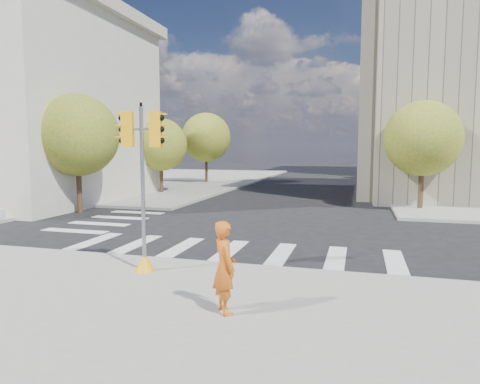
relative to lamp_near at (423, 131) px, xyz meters
name	(u,v)px	position (x,y,z in m)	size (l,w,h in m)	color
ground	(247,239)	(-8.00, -14.00, -4.58)	(160.00, 160.00, 0.00)	black
sidewalk_far_left	(132,179)	(-28.00, 12.00, -4.50)	(28.00, 40.00, 0.15)	gray
tree_lw_near	(77,135)	(-18.50, -10.00, -0.38)	(4.40, 4.40, 6.41)	#382616
tree_lw_mid	(161,145)	(-18.50, 0.00, -0.82)	(4.00, 4.00, 5.77)	#382616
tree_lw_far	(206,137)	(-18.50, 10.00, -0.04)	(4.80, 4.80, 6.95)	#382616
tree_re_near	(423,139)	(-0.50, -4.00, -0.53)	(4.20, 4.20, 6.16)	#382616
tree_re_mid	(403,138)	(-0.50, 8.00, -0.23)	(4.60, 4.60, 6.66)	#382616
tree_re_far	(392,145)	(-0.50, 20.00, -0.71)	(4.00, 4.00, 5.88)	#382616
lamp_near	(423,131)	(0.00, 0.00, 0.00)	(0.35, 0.18, 8.11)	black
lamp_far	(402,137)	(0.00, 14.00, 0.00)	(0.35, 0.18, 8.11)	black
traffic_signal	(143,201)	(-9.50, -19.47, -2.48)	(1.08, 0.56, 4.60)	#F9AB0D
photographer	(224,267)	(-6.46, -21.73, -3.47)	(0.70, 0.46, 1.93)	#D05A13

